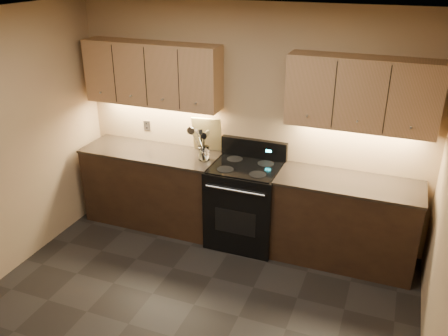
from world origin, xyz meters
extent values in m
plane|color=silver|center=(0.00, 0.00, 2.60)|extent=(4.00, 4.00, 0.00)
cube|color=tan|center=(0.00, 2.00, 1.30)|extent=(4.00, 0.04, 2.60)
cube|color=black|center=(-1.10, 1.70, 0.45)|extent=(1.60, 0.60, 0.90)
cube|color=#382D23|center=(-1.10, 1.70, 0.92)|extent=(1.62, 0.62, 0.03)
cube|color=black|center=(1.18, 1.70, 0.45)|extent=(1.44, 0.60, 0.90)
cube|color=#382D23|center=(1.18, 1.70, 0.92)|extent=(1.46, 0.62, 0.03)
cube|color=black|center=(0.08, 1.68, 0.46)|extent=(0.76, 0.65, 0.92)
cube|color=black|center=(0.08, 1.68, 0.93)|extent=(0.70, 0.60, 0.01)
cube|color=black|center=(0.08, 1.96, 1.03)|extent=(0.76, 0.07, 0.22)
cube|color=#19E5F2|center=(0.26, 1.92, 1.04)|extent=(0.06, 0.00, 0.03)
cylinder|color=silver|center=(0.08, 1.34, 0.80)|extent=(0.65, 0.02, 0.02)
cube|color=black|center=(0.08, 1.35, 0.41)|extent=(0.46, 0.00, 0.28)
cylinder|color=black|center=(-0.10, 1.53, 0.93)|extent=(0.18, 0.18, 0.00)
cylinder|color=black|center=(0.26, 1.53, 0.93)|extent=(0.18, 0.18, 0.00)
cylinder|color=black|center=(-0.10, 1.82, 0.93)|extent=(0.18, 0.18, 0.00)
cylinder|color=black|center=(0.26, 1.82, 0.93)|extent=(0.18, 0.18, 0.00)
cube|color=tan|center=(-1.10, 1.85, 1.80)|extent=(1.60, 0.30, 0.70)
cube|color=tan|center=(1.18, 1.85, 1.80)|extent=(1.44, 0.30, 0.70)
cube|color=#B2B5BA|center=(-1.30, 1.99, 1.12)|extent=(0.08, 0.01, 0.12)
cylinder|color=white|center=(-0.42, 1.69, 1.01)|extent=(0.16, 0.16, 0.15)
cylinder|color=white|center=(-0.42, 1.69, 0.94)|extent=(0.12, 0.12, 0.02)
cube|color=tan|center=(-0.48, 1.94, 1.14)|extent=(0.35, 0.18, 0.42)
camera|label=1|loc=(1.54, -2.76, 3.02)|focal=38.00mm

